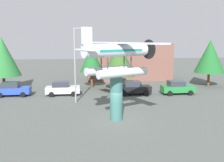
% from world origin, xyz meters
% --- Properties ---
extents(ground_plane, '(140.00, 140.00, 0.00)m').
position_xyz_m(ground_plane, '(0.00, 0.00, 0.00)').
color(ground_plane, '#515651').
extents(display_pedestal, '(1.10, 1.10, 3.93)m').
position_xyz_m(display_pedestal, '(0.00, 0.00, 1.97)').
color(display_pedestal, '#386B66').
rests_on(display_pedestal, ground).
extents(floatplane_monument, '(7.12, 9.76, 4.00)m').
position_xyz_m(floatplane_monument, '(0.12, 0.06, 5.60)').
color(floatplane_monument, silver).
rests_on(floatplane_monument, display_pedestal).
extents(car_near_blue, '(4.20, 2.02, 1.76)m').
position_xyz_m(car_near_blue, '(-11.54, 10.72, 0.88)').
color(car_near_blue, '#2847B7').
rests_on(car_near_blue, ground).
extents(car_mid_silver, '(4.20, 2.02, 1.76)m').
position_xyz_m(car_mid_silver, '(-5.40, 10.42, 0.88)').
color(car_mid_silver, silver).
rests_on(car_mid_silver, ground).
extents(car_far_black, '(4.20, 2.02, 1.76)m').
position_xyz_m(car_far_black, '(3.60, 9.68, 0.88)').
color(car_far_black, black).
rests_on(car_far_black, ground).
extents(car_distant_green, '(4.20, 2.02, 1.76)m').
position_xyz_m(car_distant_green, '(9.24, 9.24, 0.88)').
color(car_distant_green, '#237A38').
rests_on(car_distant_green, ground).
extents(streetlight_primary, '(1.84, 0.28, 8.24)m').
position_xyz_m(streetlight_primary, '(-3.47, 6.51, 4.76)').
color(streetlight_primary, gray).
rests_on(streetlight_primary, ground).
extents(storefront_building, '(14.46, 5.00, 6.29)m').
position_xyz_m(storefront_building, '(5.30, 22.00, 3.15)').
color(storefront_building, brown).
rests_on(storefront_building, ground).
extents(tree_west, '(4.76, 4.76, 7.35)m').
position_xyz_m(tree_west, '(-13.58, 14.39, 4.69)').
color(tree_west, brown).
rests_on(tree_west, ground).
extents(tree_east, '(3.39, 3.39, 6.09)m').
position_xyz_m(tree_east, '(-1.50, 15.21, 4.19)').
color(tree_east, brown).
rests_on(tree_east, ground).
extents(tree_center_back, '(4.42, 4.42, 6.88)m').
position_xyz_m(tree_center_back, '(2.20, 13.08, 4.41)').
color(tree_center_back, brown).
rests_on(tree_center_back, ground).
extents(tree_far_east, '(4.38, 4.38, 6.95)m').
position_xyz_m(tree_far_east, '(15.97, 14.02, 4.51)').
color(tree_far_east, brown).
rests_on(tree_far_east, ground).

